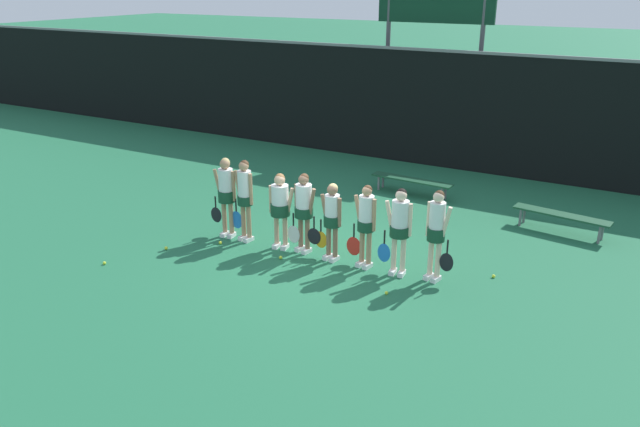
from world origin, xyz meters
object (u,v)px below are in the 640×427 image
bench_courtside (561,216)px  tennis_ball_5 (281,257)px  player_4 (332,216)px  tennis_ball_0 (166,248)px  player_2 (280,205)px  bench_far (412,181)px  tennis_ball_6 (104,263)px  player_6 (400,224)px  tennis_ball_3 (220,243)px  tennis_ball_2 (386,293)px  scoreboard (435,7)px  tennis_ball_1 (494,276)px  player_3 (304,206)px  tennis_ball_4 (363,249)px  player_5 (366,220)px  player_7 (437,229)px  player_0 (226,190)px  player_1 (245,194)px

bench_courtside → tennis_ball_5: bearing=-130.3°
player_4 → tennis_ball_0: bearing=-150.3°
bench_courtside → player_2: 6.26m
bench_far → tennis_ball_6: 7.96m
bench_far → tennis_ball_6: bearing=-114.4°
player_6 → tennis_ball_3: size_ratio=24.23×
player_6 → tennis_ball_2: bearing=-85.1°
tennis_ball_5 → player_6: bearing=12.8°
scoreboard → tennis_ball_0: scoreboard is taller
player_2 → tennis_ball_0: player_2 is taller
tennis_ball_0 → tennis_ball_1: size_ratio=1.06×
player_3 → tennis_ball_6: (-3.14, -2.50, -0.97)m
player_4 → player_6: (1.42, 0.03, 0.09)m
tennis_ball_4 → player_5: bearing=-61.5°
bench_courtside → player_6: (-2.36, -3.71, 0.64)m
player_3 → bench_courtside: bearing=49.3°
player_7 → tennis_ball_0: 5.63m
scoreboard → tennis_ball_6: bearing=-103.3°
bench_far → tennis_ball_3: bench_far is taller
player_2 → tennis_ball_1: bearing=0.8°
player_7 → player_3: bearing=-167.3°
player_0 → player_5: (3.29, 0.07, -0.09)m
player_1 → tennis_ball_0: size_ratio=25.12×
player_3 → tennis_ball_5: size_ratio=24.56×
bench_far → tennis_ball_4: bench_far is taller
tennis_ball_0 → player_2: bearing=31.8°
bench_courtside → tennis_ball_3: size_ratio=29.86×
player_4 → player_3: bearing=-177.3°
tennis_ball_5 → bench_courtside: bearing=42.2°
bench_far → player_1: (-1.99, -4.62, 0.69)m
player_1 → tennis_ball_4: player_1 is taller
player_4 → tennis_ball_4: player_4 is taller
player_0 → player_4: (2.57, 0.04, -0.12)m
player_3 → bench_far: bearing=92.5°
tennis_ball_4 → tennis_ball_2: bearing=-51.9°
player_3 → tennis_ball_1: size_ratio=25.13×
scoreboard → tennis_ball_0: 11.15m
player_0 → player_4: bearing=-5.5°
player_6 → tennis_ball_0: (-4.67, -1.31, -0.99)m
tennis_ball_1 → tennis_ball_6: size_ratio=1.00×
tennis_ball_4 → player_4: bearing=-115.9°
player_5 → tennis_ball_4: size_ratio=25.11×
tennis_ball_5 → tennis_ball_3: bearing=179.9°
bench_courtside → player_0: bearing=-141.7°
player_1 → player_6: (3.50, 0.06, -0.03)m
player_1 → tennis_ball_1: 5.33m
tennis_ball_6 → player_5: bearing=28.5°
scoreboard → player_3: bearing=-86.6°
scoreboard → bench_far: size_ratio=2.65×
player_7 → tennis_ball_5: (-3.01, -0.64, -1.00)m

